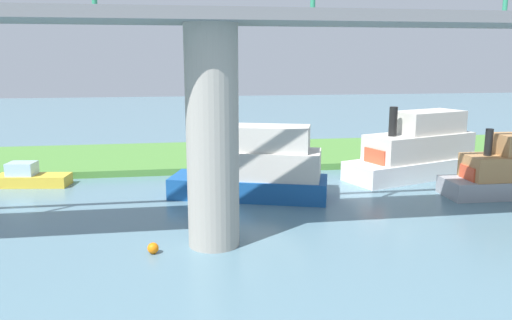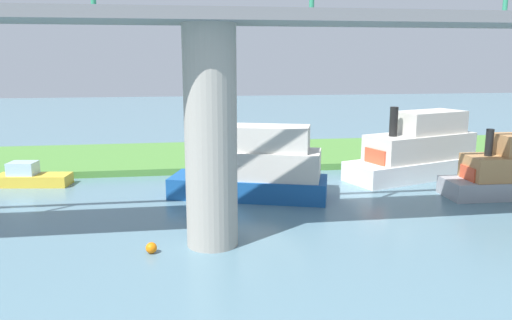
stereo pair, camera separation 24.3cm
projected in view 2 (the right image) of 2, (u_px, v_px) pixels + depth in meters
The scene contains 10 objects.
ground_plane at pixel (252, 173), 37.90m from camera, with size 160.00×160.00×0.00m, color slate.
grassy_bank at pixel (242, 155), 43.67m from camera, with size 80.00×12.00×0.50m, color #4C8438.
bridge_pylon at pixel (211, 138), 22.33m from camera, with size 2.35×2.35×9.97m, color #9E998E.
bridge_span at pixel (209, 11), 21.26m from camera, with size 70.43×4.30×3.25m.
person_on_bank at pixel (231, 155), 38.45m from camera, with size 0.51×0.51×1.39m.
mooring_post at pixel (272, 158), 38.36m from camera, with size 0.20×0.20×0.95m, color brown.
motorboat_red at pixel (254, 169), 30.89m from camera, with size 10.15×6.02×4.92m.
motorboat_white at pixel (417, 151), 36.18m from camera, with size 10.77×6.57×5.22m.
riverboat_paddlewheel at pixel (31, 177), 34.03m from camera, with size 5.07×2.41×1.62m.
marker_buoy at pixel (151, 248), 22.18m from camera, with size 0.50×0.50×0.50m, color orange.
Camera 2 is at (5.11, 36.60, 8.47)m, focal length 35.15 mm.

